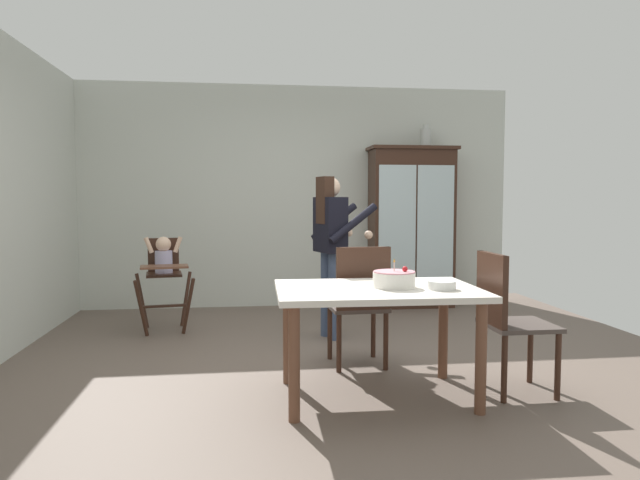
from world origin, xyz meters
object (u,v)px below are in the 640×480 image
birthday_cake (394,279)px  ceramic_vase (426,137)px  china_cabinet (411,227)px  high_chair_with_toddler (164,266)px  dining_chair_far_side (360,298)px  dining_table (377,303)px  dining_chair_right_end (505,312)px  serving_bowl (442,285)px  adult_person (331,236)px

birthday_cake → ceramic_vase: bearing=69.0°
china_cabinet → birthday_cake: (-1.05, -3.16, -0.19)m
high_chair_with_toddler → dining_chair_far_side: size_ratio=0.99×
ceramic_vase → dining_table: bearing=-112.8°
dining_chair_far_side → high_chair_with_toddler: bearing=-44.0°
dining_chair_right_end → birthday_cake: bearing=89.3°
serving_bowl → birthday_cake: bearing=156.9°
high_chair_with_toddler → adult_person: 1.71m
high_chair_with_toddler → serving_bowl: bearing=-56.8°
china_cabinet → dining_chair_right_end: 3.21m
dining_table → dining_chair_far_side: bearing=88.2°
dining_table → birthday_cake: 0.19m
high_chair_with_toddler → china_cabinet: bearing=10.5°
ceramic_vase → birthday_cake: (-1.22, -3.17, -1.28)m
adult_person → dining_table: 1.71m
dining_chair_right_end → adult_person: bearing=29.1°
dining_chair_far_side → adult_person: bearing=-87.9°
dining_table → dining_chair_right_end: 0.89m
china_cabinet → serving_bowl: (-0.76, -3.28, -0.22)m
birthday_cake → dining_chair_right_end: bearing=-0.8°
dining_table → serving_bowl: size_ratio=7.48×
birthday_cake → serving_bowl: size_ratio=1.56×
ceramic_vase → serving_bowl: size_ratio=1.50×
china_cabinet → ceramic_vase: bearing=1.2°
ceramic_vase → serving_bowl: (-0.93, -3.29, -1.30)m
adult_person → birthday_cake: adult_person is taller
high_chair_with_toddler → birthday_cake: high_chair_with_toddler is taller
high_chair_with_toddler → birthday_cake: 2.82m
serving_bowl → dining_chair_right_end: (0.49, 0.11, -0.21)m
adult_person → china_cabinet: bearing=-56.5°
china_cabinet → serving_bowl: size_ratio=10.85×
birthday_cake → serving_bowl: 0.31m
ceramic_vase → dining_chair_far_side: 3.19m
birthday_cake → dining_chair_far_side: bearing=97.5°
high_chair_with_toddler → serving_bowl: 3.09m
china_cabinet → adult_person: china_cabinet is taller
dining_table → dining_chair_far_side: 0.67m
ceramic_vase → dining_chair_far_side: ceramic_vase is taller
high_chair_with_toddler → serving_bowl: (2.06, -2.30, 0.11)m
adult_person → birthday_cake: bearing=168.8°
dining_chair_far_side → dining_chair_right_end: bearing=138.8°
serving_bowl → dining_chair_far_side: (-0.37, 0.80, -0.21)m
ceramic_vase → serving_bowl: bearing=-105.9°
dining_chair_far_side → serving_bowl: bearing=112.6°
adult_person → serving_bowl: size_ratio=8.50×
china_cabinet → dining_chair_right_end: bearing=-95.0°
china_cabinet → serving_bowl: 3.38m
adult_person → dining_chair_far_side: size_ratio=1.59×
dining_table → high_chair_with_toddler: bearing=127.6°
dining_chair_far_side → dining_table: bearing=85.7°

